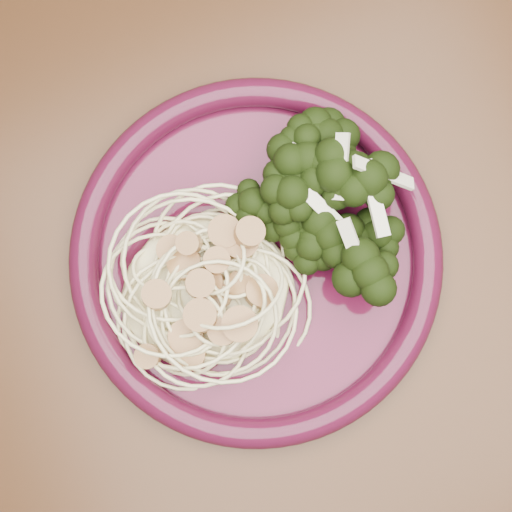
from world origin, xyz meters
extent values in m
plane|color=brown|center=(0.00, 0.00, 0.00)|extent=(3.50, 3.50, 0.00)
cube|color=#472814|center=(0.00, 0.00, 0.73)|extent=(1.20, 0.80, 0.04)
cylinder|color=#480D25|center=(0.04, 0.02, 0.75)|extent=(0.32, 0.32, 0.01)
torus|color=#480E26|center=(0.04, 0.02, 0.76)|extent=(0.33, 0.33, 0.02)
ellipsoid|color=#F5EFAC|center=(0.00, 0.01, 0.77)|extent=(0.15, 0.14, 0.03)
ellipsoid|color=black|center=(0.10, 0.02, 0.78)|extent=(0.12, 0.17, 0.05)
camera|label=1|loc=(0.01, -0.05, 1.31)|focal=50.00mm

